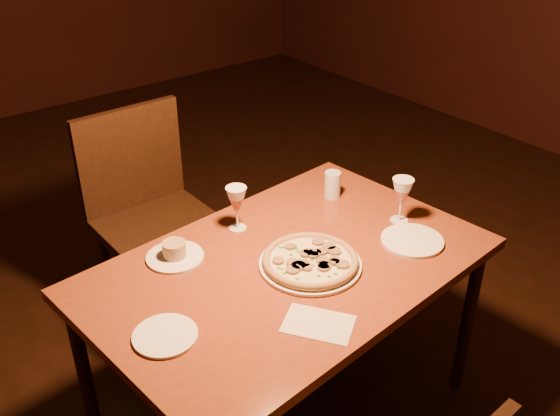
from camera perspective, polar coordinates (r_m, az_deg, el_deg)
floor at (r=2.70m, az=-3.46°, el=-14.62°), size 7.00×7.00×0.00m
dining_table at (r=2.11m, az=0.72°, el=-6.43°), size 1.39×0.96×0.71m
chair_far at (r=2.72m, az=-11.69°, el=-0.35°), size 0.47×0.47×0.98m
pizza_plate at (r=2.05m, az=2.79°, el=-4.86°), size 0.34×0.34×0.04m
ramekin_saucer at (r=2.11m, az=-9.62°, el=-4.08°), size 0.19×0.19×0.06m
wine_glass_far at (r=2.21m, az=-3.97°, el=-0.03°), size 0.08×0.08×0.17m
wine_glass_right at (r=2.30m, az=11.02°, el=0.69°), size 0.08×0.08×0.17m
water_tumbler at (r=2.44m, az=4.82°, el=2.15°), size 0.06×0.06×0.11m
side_plate_left at (r=1.82m, az=-10.46°, el=-11.40°), size 0.18×0.18×0.01m
side_plate_near at (r=2.22m, az=12.00°, el=-2.92°), size 0.22×0.22×0.01m
menu_card at (r=1.83m, az=3.53°, el=-10.52°), size 0.22×0.24×0.00m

